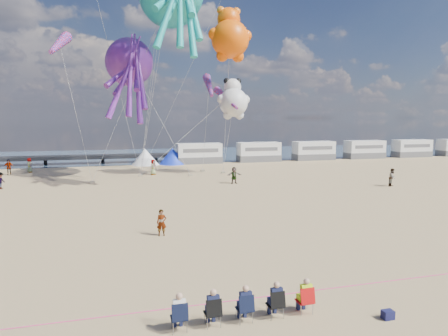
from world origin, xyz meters
TOP-DOWN VIEW (x-y plane):
  - ground at (0.00, 0.00)m, footprint 120.00×120.00m
  - water at (0.00, 55.00)m, footprint 120.00×120.00m
  - motorhome_0 at (6.00, 40.00)m, footprint 6.60×2.50m
  - motorhome_1 at (15.50, 40.00)m, footprint 6.60×2.50m
  - motorhome_2 at (25.00, 40.00)m, footprint 6.60×2.50m
  - motorhome_3 at (34.50, 40.00)m, footprint 6.60×2.50m
  - motorhome_4 at (44.00, 40.00)m, footprint 6.60×2.50m
  - tent_white at (-2.00, 40.00)m, footprint 4.00×4.00m
  - tent_blue at (2.00, 40.00)m, footprint 4.00×4.00m
  - spectator_row at (-2.15, -6.51)m, footprint 6.10×0.90m
  - cooler_navy at (2.59, -7.65)m, footprint 0.38×0.28m
  - rope_line at (0.00, -5.00)m, footprint 34.00×0.03m
  - standing_person at (-3.70, 4.05)m, footprint 0.59×0.41m
  - beachgoer_0 at (-16.55, 35.64)m, footprint 0.70×0.80m
  - beachgoer_1 at (20.41, 14.93)m, footprint 1.04×0.93m
  - beachgoer_2 at (-16.83, 23.52)m, footprint 0.85×0.95m
  - beachgoer_3 at (-18.51, 33.88)m, footprint 1.28×0.83m
  - beachgoer_4 at (5.68, 20.72)m, footprint 1.01×0.42m
  - beachgoer_6 at (-1.82, 29.49)m, footprint 0.80×0.76m
  - sandbag_a at (-8.56, 24.81)m, footprint 0.50×0.35m
  - sandbag_b at (2.31, 27.30)m, footprint 0.50×0.35m
  - sandbag_c at (6.59, 28.42)m, footprint 0.50×0.35m
  - sandbag_d at (4.53, 30.83)m, footprint 0.50×0.35m
  - sandbag_e at (-3.41, 28.27)m, footprint 0.50×0.35m
  - kite_octopus_purple at (-4.31, 28.29)m, footprint 7.94×11.28m
  - kite_panda at (7.72, 27.79)m, footprint 4.98×4.80m
  - kite_teddy_orange at (6.57, 25.34)m, footprint 6.06×5.84m
  - windsock_left at (-10.73, 21.44)m, footprint 1.72×7.46m
  - windsock_mid at (4.69, 27.67)m, footprint 1.69×6.02m
  - windsock_right at (6.79, 27.61)m, footprint 2.38×5.11m

SIDE VIEW (x-z plane):
  - ground at x=0.00m, z-range 0.00..0.00m
  - water at x=0.00m, z-range 0.02..0.02m
  - rope_line at x=0.00m, z-range 0.00..0.04m
  - sandbag_a at x=-8.56m, z-range 0.00..0.22m
  - sandbag_b at x=2.31m, z-range 0.00..0.22m
  - sandbag_c at x=6.59m, z-range 0.00..0.22m
  - sandbag_d at x=4.53m, z-range 0.00..0.22m
  - sandbag_e at x=-3.41m, z-range 0.00..0.22m
  - cooler_navy at x=2.59m, z-range 0.00..0.30m
  - spectator_row at x=-2.15m, z-range 0.00..1.30m
  - standing_person at x=-3.70m, z-range 0.00..1.54m
  - beachgoer_2 at x=-16.83m, z-range 0.00..1.61m
  - beachgoer_4 at x=5.68m, z-range 0.00..1.72m
  - beachgoer_1 at x=20.41m, z-range 0.00..1.78m
  - beachgoer_0 at x=-16.55m, z-range 0.00..1.84m
  - beachgoer_6 at x=-1.82m, z-range 0.00..1.84m
  - beachgoer_3 at x=-18.51m, z-range 0.00..1.87m
  - tent_white at x=-2.00m, z-range 0.00..2.40m
  - tent_blue at x=2.00m, z-range 0.00..2.40m
  - motorhome_0 at x=6.00m, z-range 0.00..3.00m
  - motorhome_1 at x=15.50m, z-range 0.00..3.00m
  - motorhome_2 at x=25.00m, z-range 0.00..3.00m
  - motorhome_3 at x=34.50m, z-range 0.00..3.00m
  - motorhome_4 at x=44.00m, z-range 0.00..3.00m
  - kite_panda at x=7.72m, z-range 5.68..11.54m
  - windsock_right at x=6.79m, z-range 6.51..11.58m
  - windsock_mid at x=4.69m, z-range 7.50..13.45m
  - kite_octopus_purple at x=-4.31m, z-range 7.01..18.87m
  - windsock_left at x=-10.73m, z-range 9.75..17.14m
  - kite_teddy_orange at x=6.57m, z-range 11.84..19.05m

